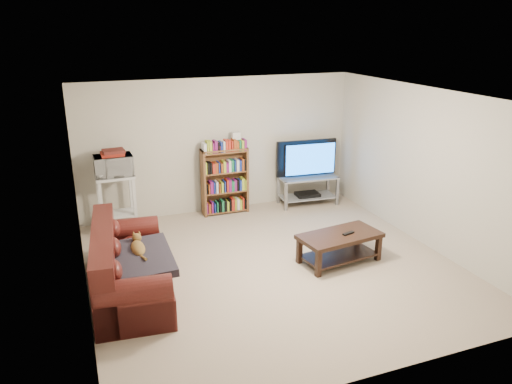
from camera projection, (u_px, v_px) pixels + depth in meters
name	position (u px, v px, depth m)	size (l,w,h in m)	color
floor	(273.00, 266.00, 7.09)	(5.00, 5.00, 0.00)	tan
ceiling	(275.00, 96.00, 6.32)	(5.00, 5.00, 0.00)	white
wall_back	(219.00, 146.00, 8.91)	(5.00, 5.00, 0.00)	beige
wall_front	(381.00, 266.00, 4.49)	(5.00, 5.00, 0.00)	beige
wall_left	(78.00, 210.00, 5.86)	(5.00, 5.00, 0.00)	beige
wall_right	(425.00, 168.00, 7.55)	(5.00, 5.00, 0.00)	beige
sofa	(125.00, 271.00, 6.29)	(1.08, 2.12, 0.88)	#481612
blanket	(139.00, 259.00, 6.14)	(0.79, 1.02, 0.10)	#26222A
cat	(138.00, 248.00, 6.29)	(0.22, 0.56, 0.17)	brown
coffee_table	(339.00, 242.00, 7.14)	(1.24, 0.74, 0.43)	black
remote	(348.00, 233.00, 7.10)	(0.19, 0.05, 0.02)	black
tv_stand	(308.00, 186.00, 9.41)	(1.12, 0.57, 0.54)	#999EA3
television	(309.00, 159.00, 9.25)	(1.17, 0.15, 0.68)	black
dvd_player	(307.00, 194.00, 9.47)	(0.44, 0.30, 0.06)	black
bookshelf	(225.00, 180.00, 8.90)	(0.83, 0.26, 1.20)	brown
shelf_clutter	(229.00, 142.00, 8.72)	(0.61, 0.19, 0.28)	silver
microwave_stand	(116.00, 196.00, 8.10)	(0.61, 0.45, 0.96)	silver
microwave	(113.00, 165.00, 7.94)	(0.59, 0.40, 0.33)	silver
game_boxes	(112.00, 154.00, 7.88)	(0.35, 0.31, 0.05)	maroon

